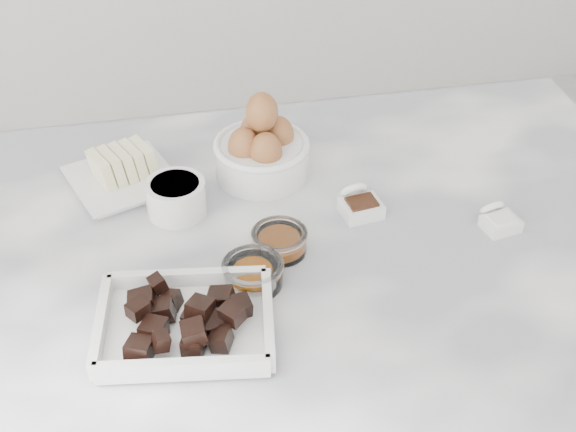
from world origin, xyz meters
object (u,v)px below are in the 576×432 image
(egg_bowl, at_px, (262,149))
(salt_spoon, at_px, (498,219))
(chocolate_dish, at_px, (185,320))
(butter_plate, at_px, (120,172))
(zest_bowl, at_px, (253,272))
(sugar_ramekin, at_px, (176,196))
(vanilla_spoon, at_px, (359,204))
(honey_bowl, at_px, (279,241))

(egg_bowl, bearing_deg, salt_spoon, -32.09)
(chocolate_dish, height_order, butter_plate, butter_plate)
(butter_plate, relative_size, salt_spoon, 2.83)
(butter_plate, height_order, zest_bowl, butter_plate)
(butter_plate, distance_m, sugar_ramekin, 0.12)
(chocolate_dish, relative_size, vanilla_spoon, 3.09)
(chocolate_dish, bearing_deg, egg_bowl, 64.83)
(sugar_ramekin, height_order, zest_bowl, sugar_ramekin)
(vanilla_spoon, bearing_deg, butter_plate, 158.03)
(chocolate_dish, bearing_deg, salt_spoon, 15.03)
(egg_bowl, bearing_deg, vanilla_spoon, -44.56)
(sugar_ramekin, bearing_deg, salt_spoon, -15.36)
(butter_plate, relative_size, vanilla_spoon, 2.50)
(vanilla_spoon, distance_m, salt_spoon, 0.20)
(chocolate_dish, bearing_deg, honey_bowl, 42.76)
(honey_bowl, bearing_deg, salt_spoon, -1.38)
(butter_plate, height_order, sugar_ramekin, butter_plate)
(chocolate_dish, xyz_separation_m, salt_spoon, (0.46, 0.12, -0.01))
(egg_bowl, bearing_deg, zest_bowl, -102.39)
(egg_bowl, xyz_separation_m, vanilla_spoon, (0.13, -0.12, -0.03))
(zest_bowl, distance_m, salt_spoon, 0.37)
(sugar_ramekin, distance_m, vanilla_spoon, 0.27)
(butter_plate, distance_m, honey_bowl, 0.29)
(honey_bowl, relative_size, vanilla_spoon, 1.03)
(honey_bowl, xyz_separation_m, salt_spoon, (0.32, -0.01, -0.01))
(egg_bowl, relative_size, salt_spoon, 2.22)
(zest_bowl, height_order, vanilla_spoon, vanilla_spoon)
(honey_bowl, distance_m, vanilla_spoon, 0.15)
(chocolate_dish, height_order, vanilla_spoon, chocolate_dish)
(honey_bowl, bearing_deg, sugar_ramekin, 138.53)
(sugar_ramekin, relative_size, egg_bowl, 0.58)
(chocolate_dish, xyz_separation_m, zest_bowl, (0.10, 0.07, -0.00))
(sugar_ramekin, xyz_separation_m, egg_bowl, (0.14, 0.07, 0.02))
(zest_bowl, bearing_deg, salt_spoon, 7.92)
(chocolate_dish, bearing_deg, vanilla_spoon, 35.62)
(honey_bowl, bearing_deg, egg_bowl, 87.64)
(chocolate_dish, relative_size, zest_bowl, 2.85)
(vanilla_spoon, bearing_deg, sugar_ramekin, 169.04)
(butter_plate, bearing_deg, salt_spoon, -21.72)
(egg_bowl, bearing_deg, sugar_ramekin, -152.79)
(chocolate_dish, distance_m, zest_bowl, 0.12)
(butter_plate, distance_m, egg_bowl, 0.22)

